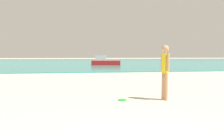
% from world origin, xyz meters
% --- Properties ---
extents(water, '(160.00, 60.00, 0.06)m').
position_xyz_m(water, '(0.00, 44.13, 0.03)').
color(water, teal).
rests_on(water, ground).
extents(person_standing, '(0.21, 0.35, 1.56)m').
position_xyz_m(person_standing, '(1.91, 4.57, 0.88)').
color(person_standing, tan).
rests_on(person_standing, ground).
extents(frisbee, '(0.24, 0.24, 0.03)m').
position_xyz_m(frisbee, '(0.70, 4.67, 0.01)').
color(frisbee, green).
rests_on(frisbee, ground).
extents(boat_near, '(3.66, 1.67, 1.20)m').
position_xyz_m(boat_near, '(2.39, 24.84, 0.47)').
color(boat_near, red).
rests_on(boat_near, water).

